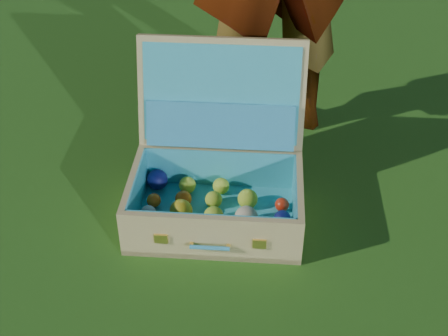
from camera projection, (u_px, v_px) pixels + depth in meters
ground at (148, 234)px, 1.86m from camera, size 60.00×60.00×0.00m
suitcase at (217, 170)px, 1.89m from camera, size 0.63×0.60×0.48m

